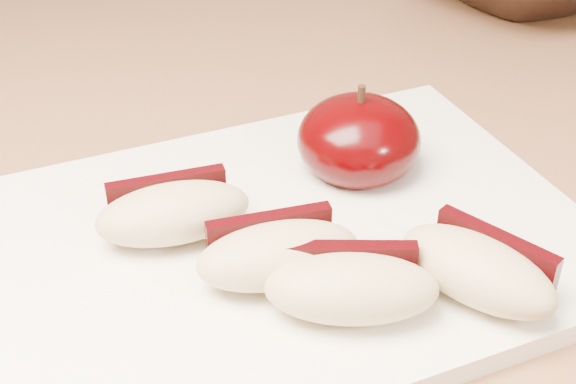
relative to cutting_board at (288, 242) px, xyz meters
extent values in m
cube|color=silver|center=(-0.01, 0.82, -0.46)|extent=(2.40, 0.60, 0.90)
cube|color=#8D613D|center=(-0.01, 0.12, -0.03)|extent=(1.64, 0.64, 0.04)
cube|color=white|center=(0.00, 0.00, 0.00)|extent=(0.34, 0.29, 0.01)
ellipsoid|color=#2C0001|center=(0.05, 0.06, 0.02)|extent=(0.08, 0.08, 0.05)
cylinder|color=black|center=(0.05, 0.06, 0.05)|extent=(0.00, 0.00, 0.01)
ellipsoid|color=tan|center=(-0.06, 0.01, 0.02)|extent=(0.08, 0.05, 0.03)
cube|color=black|center=(-0.06, 0.02, 0.02)|extent=(0.06, 0.02, 0.03)
ellipsoid|color=tan|center=(-0.01, -0.03, 0.02)|extent=(0.08, 0.05, 0.03)
cube|color=black|center=(-0.01, -0.02, 0.02)|extent=(0.06, 0.02, 0.03)
ellipsoid|color=tan|center=(0.02, -0.06, 0.02)|extent=(0.08, 0.05, 0.03)
cube|color=black|center=(0.02, -0.04, 0.02)|extent=(0.06, 0.02, 0.03)
ellipsoid|color=tan|center=(0.08, -0.06, 0.02)|extent=(0.08, 0.08, 0.03)
cube|color=black|center=(0.09, -0.05, 0.02)|extent=(0.04, 0.05, 0.03)
camera|label=1|loc=(-0.04, -0.31, 0.25)|focal=50.00mm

